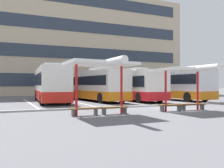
# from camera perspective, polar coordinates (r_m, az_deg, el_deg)

# --- Properties ---
(ground_plane) EXTENTS (160.00, 160.00, 0.00)m
(ground_plane) POSITION_cam_1_polar(r_m,az_deg,el_deg) (18.91, 11.74, -5.36)
(ground_plane) COLOR slate
(terminal_building) EXTENTS (43.07, 13.74, 20.69)m
(terminal_building) POSITION_cam_1_polar(r_m,az_deg,el_deg) (48.32, -10.70, 8.49)
(terminal_building) COLOR #C6B293
(terminal_building) RESTS_ON ground
(coach_bus_0) EXTENTS (3.25, 11.09, 3.68)m
(coach_bus_0) POSITION_cam_1_polar(r_m,az_deg,el_deg) (25.27, -13.92, -0.19)
(coach_bus_0) COLOR silver
(coach_bus_0) RESTS_ON ground
(coach_bus_1) EXTENTS (3.54, 10.94, 3.49)m
(coach_bus_1) POSITION_cam_1_polar(r_m,az_deg,el_deg) (26.54, -4.07, -0.40)
(coach_bus_1) COLOR silver
(coach_bus_1) RESTS_ON ground
(coach_bus_2) EXTENTS (2.87, 11.17, 3.44)m
(coach_bus_2) POSITION_cam_1_polar(r_m,az_deg,el_deg) (27.25, 4.39, -0.45)
(coach_bus_2) COLOR silver
(coach_bus_2) RESTS_ON ground
(coach_bus_3) EXTENTS (3.27, 11.07, 3.66)m
(coach_bus_3) POSITION_cam_1_polar(r_m,az_deg,el_deg) (29.15, 13.31, -0.19)
(coach_bus_3) COLOR silver
(coach_bus_3) RESTS_ON ground
(lane_stripe_0) EXTENTS (0.16, 14.00, 0.01)m
(lane_stripe_0) POSITION_cam_1_polar(r_m,az_deg,el_deg) (24.39, -18.32, -4.17)
(lane_stripe_0) COLOR white
(lane_stripe_0) RESTS_ON ground
(lane_stripe_1) EXTENTS (0.16, 14.00, 0.01)m
(lane_stripe_1) POSITION_cam_1_polar(r_m,az_deg,el_deg) (25.18, -8.54, -4.05)
(lane_stripe_1) COLOR white
(lane_stripe_1) RESTS_ON ground
(lane_stripe_2) EXTENTS (0.16, 14.00, 0.01)m
(lane_stripe_2) POSITION_cam_1_polar(r_m,az_deg,el_deg) (26.65, 0.40, -3.84)
(lane_stripe_2) COLOR white
(lane_stripe_2) RESTS_ON ground
(lane_stripe_3) EXTENTS (0.16, 14.00, 0.01)m
(lane_stripe_3) POSITION_cam_1_polar(r_m,az_deg,el_deg) (28.69, 8.23, -3.58)
(lane_stripe_3) COLOR white
(lane_stripe_3) RESTS_ON ground
(lane_stripe_4) EXTENTS (0.16, 14.00, 0.01)m
(lane_stripe_4) POSITION_cam_1_polar(r_m,az_deg,el_deg) (31.19, 14.91, -3.30)
(lane_stripe_4) COLOR white
(lane_stripe_4) RESTS_ON ground
(waiting_shelter_0) EXTENTS (3.74, 4.55, 3.06)m
(waiting_shelter_0) POSITION_cam_1_polar(r_m,az_deg,el_deg) (13.92, -2.41, 4.43)
(waiting_shelter_0) COLOR red
(waiting_shelter_0) RESTS_ON ground
(bench_0) EXTENTS (1.60, 0.44, 0.45)m
(bench_0) POSITION_cam_1_polar(r_m,az_deg,el_deg) (13.89, -6.29, -5.86)
(bench_0) COLOR brown
(bench_0) RESTS_ON ground
(bench_1) EXTENTS (1.69, 0.53, 0.45)m
(bench_1) POSITION_cam_1_polar(r_m,az_deg,el_deg) (14.51, 0.56, -5.61)
(bench_1) COLOR brown
(bench_1) RESTS_ON ground
(waiting_shelter_1) EXTENTS (3.63, 4.38, 2.87)m
(waiting_shelter_1) POSITION_cam_1_polar(r_m,az_deg,el_deg) (16.80, 16.35, 3.04)
(waiting_shelter_1) COLOR red
(waiting_shelter_1) RESTS_ON ground
(bench_2) EXTENTS (1.60, 0.55, 0.45)m
(bench_2) POSITION_cam_1_polar(r_m,az_deg,el_deg) (16.50, 13.30, -4.96)
(bench_2) COLOR brown
(bench_2) RESTS_ON ground
(bench_3) EXTENTS (1.83, 0.56, 0.45)m
(bench_3) POSITION_cam_1_polar(r_m,az_deg,el_deg) (17.63, 18.01, -4.63)
(bench_3) COLOR brown
(bench_3) RESTS_ON ground
(platform_kerb) EXTENTS (44.00, 0.24, 0.12)m
(platform_kerb) POSITION_cam_1_polar(r_m,az_deg,el_deg) (20.00, 9.49, -4.90)
(platform_kerb) COLOR #ADADA8
(platform_kerb) RESTS_ON ground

